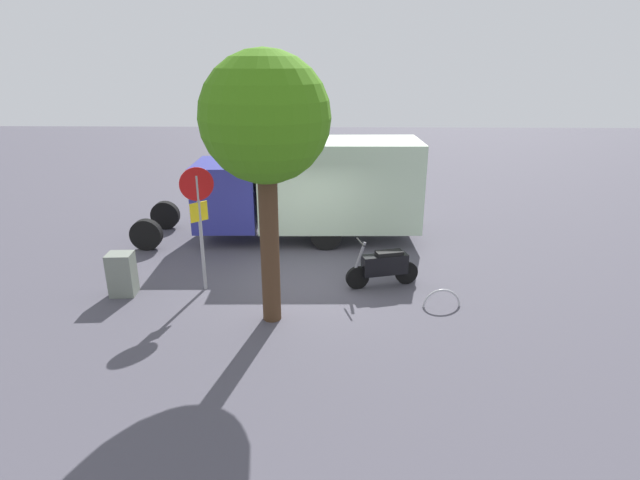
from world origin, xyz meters
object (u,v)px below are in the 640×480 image
object	(u,v)px
box_truck_near	(308,186)
bike_rack_hoop	(441,306)
motorcycle	(384,266)
street_tree	(265,122)
utility_cabinet	(122,274)
stop_sign	(199,210)

from	to	relation	value
box_truck_near	bike_rack_hoop	world-z (taller)	box_truck_near
motorcycle	street_tree	world-z (taller)	street_tree
motorcycle	street_tree	bearing A→B (deg)	19.20
bike_rack_hoop	utility_cabinet	bearing A→B (deg)	-3.49
stop_sign	bike_rack_hoop	bearing A→B (deg)	171.88
box_truck_near	motorcycle	xyz separation A→B (m)	(-1.97, 3.39, -1.12)
stop_sign	utility_cabinet	world-z (taller)	stop_sign
box_truck_near	street_tree	world-z (taller)	street_tree
box_truck_near	motorcycle	distance (m)	4.08
stop_sign	motorcycle	bearing A→B (deg)	-176.35
stop_sign	utility_cabinet	bearing A→B (deg)	10.45
stop_sign	street_tree	world-z (taller)	street_tree
motorcycle	box_truck_near	bearing A→B (deg)	-74.59
motorcycle	utility_cabinet	size ratio (longest dim) A/B	1.75
utility_cabinet	bike_rack_hoop	bearing A→B (deg)	176.51
street_tree	bike_rack_hoop	distance (m)	5.54
bike_rack_hoop	motorcycle	bearing A→B (deg)	-41.39
motorcycle	stop_sign	xyz separation A→B (m)	(4.27, 0.27, 1.44)
street_tree	utility_cabinet	xyz separation A→B (m)	(3.59, -1.07, -3.57)
motorcycle	utility_cabinet	xyz separation A→B (m)	(6.09, 0.61, -0.01)
street_tree	utility_cabinet	world-z (taller)	street_tree
stop_sign	bike_rack_hoop	size ratio (longest dim) A/B	3.46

